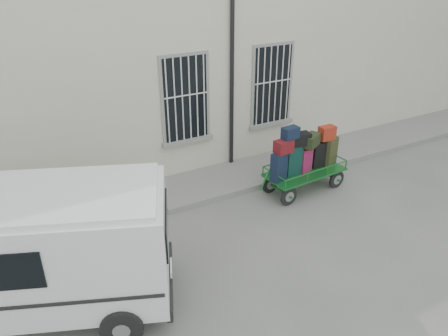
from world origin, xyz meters
TOP-DOWN VIEW (x-y plane):
  - ground at (0.00, 0.00)m, footprint 80.00×80.00m
  - building at (0.00, 5.50)m, footprint 24.00×5.15m
  - sidewalk at (0.00, 2.20)m, footprint 24.00×1.70m
  - luggage_cart at (1.90, 0.80)m, footprint 2.55×1.11m
  - van at (-4.77, -0.39)m, footprint 4.96×3.48m

SIDE VIEW (x-z plane):
  - ground at x=0.00m, z-range 0.00..0.00m
  - sidewalk at x=0.00m, z-range 0.00..0.15m
  - luggage_cart at x=1.90m, z-range 0.00..1.89m
  - van at x=-4.77m, z-range 0.17..2.49m
  - building at x=0.00m, z-range 0.00..6.00m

